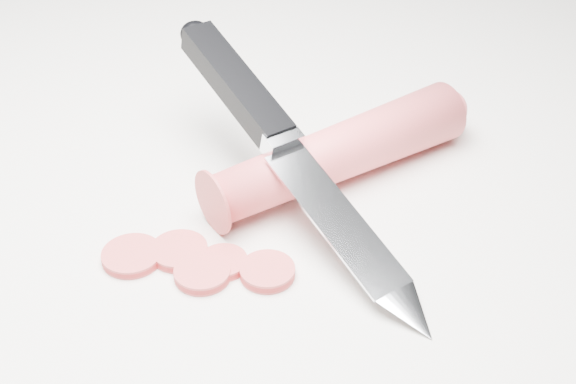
% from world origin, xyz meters
% --- Properties ---
extents(ground, '(2.40, 2.40, 0.00)m').
position_xyz_m(ground, '(0.00, 0.00, 0.00)').
color(ground, silver).
rests_on(ground, ground).
extents(carrot, '(0.15, 0.19, 0.04)m').
position_xyz_m(carrot, '(0.03, 0.05, 0.02)').
color(carrot, '#E4484E').
rests_on(carrot, ground).
extents(carrot_slice_0, '(0.04, 0.04, 0.01)m').
position_xyz_m(carrot_slice_0, '(-0.06, -0.08, 0.00)').
color(carrot_slice_0, '#C33B3B').
rests_on(carrot_slice_0, ground).
extents(carrot_slice_1, '(0.03, 0.03, 0.01)m').
position_xyz_m(carrot_slice_1, '(-0.01, -0.07, 0.00)').
color(carrot_slice_1, '#C33B3B').
rests_on(carrot_slice_1, ground).
extents(carrot_slice_2, '(0.04, 0.04, 0.01)m').
position_xyz_m(carrot_slice_2, '(-0.02, -0.08, 0.00)').
color(carrot_slice_2, '#C33B3B').
rests_on(carrot_slice_2, ground).
extents(carrot_slice_3, '(0.04, 0.04, 0.01)m').
position_xyz_m(carrot_slice_3, '(-0.04, -0.07, 0.00)').
color(carrot_slice_3, '#C33B3B').
rests_on(carrot_slice_3, ground).
extents(carrot_slice_4, '(0.03, 0.03, 0.01)m').
position_xyz_m(carrot_slice_4, '(0.02, -0.07, 0.00)').
color(carrot_slice_4, '#C33B3B').
rests_on(carrot_slice_4, ground).
extents(kitchen_knife, '(0.25, 0.20, 0.09)m').
position_xyz_m(kitchen_knife, '(0.02, 0.00, 0.05)').
color(kitchen_knife, silver).
rests_on(kitchen_knife, ground).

